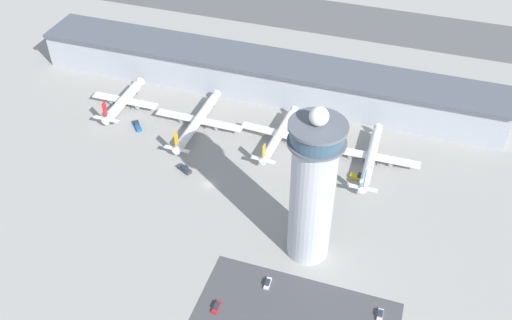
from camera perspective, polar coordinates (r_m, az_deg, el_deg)
ground_plane at (r=228.23m, az=-4.73°, el=-2.50°), size 1000.00×1000.00×0.00m
terminal_building at (r=274.68m, az=0.67°, el=8.44°), size 222.51×25.00×18.43m
runway_strip at (r=353.72m, az=5.17°, el=14.34°), size 333.76×44.00×0.01m
control_tower at (r=183.80m, az=5.67°, el=-2.97°), size 18.07×18.07×61.34m
airplane_gate_alpha at (r=273.37m, az=-13.06°, el=5.84°), size 32.37×34.16×13.45m
airplane_gate_bravo at (r=255.01m, az=-5.81°, el=3.96°), size 40.92×45.31×12.78m
airplane_gate_charlie at (r=245.55m, az=2.37°, el=2.62°), size 35.77×39.97×12.46m
airplane_gate_delta at (r=239.12m, az=11.43°, el=0.35°), size 40.16×42.36×12.39m
service_truck_catering at (r=233.34m, az=10.25°, el=-1.68°), size 6.95×3.25×2.53m
service_truck_fuel at (r=261.57m, az=-11.79°, el=3.39°), size 6.71×7.15×2.61m
service_truck_baggage at (r=235.00m, az=-7.16°, el=-0.92°), size 7.08×5.20×2.52m
service_truck_water at (r=234.90m, az=6.03°, el=-0.81°), size 6.24×5.91×2.66m
car_maroon_suv at (r=189.16m, az=-3.95°, el=-14.44°), size 1.94×4.83×1.59m
car_red_hatchback at (r=191.24m, az=12.32°, el=-14.87°), size 1.81×4.53×1.47m
car_green_van at (r=194.36m, az=1.17°, el=-12.21°), size 1.88×4.72×1.47m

